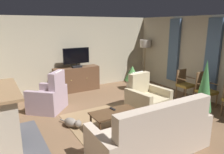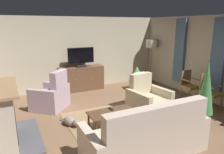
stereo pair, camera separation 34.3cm
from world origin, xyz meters
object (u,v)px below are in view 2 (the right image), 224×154
Objects in this scene: coffee_table at (112,114)px; tv_remote at (111,109)px; fireplace at (3,116)px; sofa_floral at (147,138)px; tv_cabinet at (81,79)px; potted_plant_on_hearth_side at (206,91)px; cat at (71,121)px; armchair_beside_cabinet at (52,96)px; side_chair_mid_row at (189,84)px; potted_plant_leafy_by_curtain at (137,76)px; floor_lamp at (151,47)px; television at (81,57)px; armchair_angled_to_table at (148,101)px; side_chair_tucked_against_wall at (209,91)px.

coffee_table is 0.16m from tv_remote.
fireplace is 0.71× the size of sofa_floral.
coffee_table is (-0.33, -3.12, -0.02)m from tv_cabinet.
tv_remote is 2.17m from potted_plant_on_hearth_side.
tv_remote is 0.98m from cat.
fireplace is 1.33× the size of armchair_beside_cabinet.
armchair_beside_cabinet is (-0.95, 1.87, -0.03)m from coffee_table.
fireplace reaches higher than tv_remote.
armchair_beside_cabinet is at bearing 24.29° from tv_remote.
potted_plant_on_hearth_side is at bearing -120.00° from tv_remote.
sofa_floral is 2.42× the size of side_chair_mid_row.
side_chair_mid_row reaches higher than tv_cabinet.
potted_plant_leafy_by_curtain is 0.51× the size of floor_lamp.
armchair_beside_cabinet is (-1.29, -1.20, -0.87)m from television.
potted_plant_on_hearth_side is 0.90× the size of floor_lamp.
potted_plant_on_hearth_side is at bearing -17.16° from fireplace.
potted_plant_leafy_by_curtain is (0.83, 1.84, 0.17)m from armchair_angled_to_table.
armchair_angled_to_table is 1.19× the size of potted_plant_leafy_by_curtain.
side_chair_tucked_against_wall is 1.22m from potted_plant_on_hearth_side.
armchair_beside_cabinet is 1.32m from cat.
television is 3.20m from coffee_table.
side_chair_tucked_against_wall is at bearing -50.70° from tv_cabinet.
fireplace is 2.43× the size of cat.
fireplace is at bearing -155.59° from floor_lamp.
cat is at bearing 154.13° from potted_plant_on_hearth_side.
cat is (-2.90, -1.71, -0.38)m from potted_plant_leafy_by_curtain.
armchair_beside_cabinet is at bearing -136.97° from television.
potted_plant_leafy_by_curtain reaches higher than tv_cabinet.
fireplace is at bearing -178.49° from side_chair_mid_row.
television is at bearing 65.95° from cat.
armchair_angled_to_table is 2.02m from potted_plant_leafy_by_curtain.
side_chair_tucked_against_wall reaches higher than side_chair_mid_row.
floor_lamp reaches higher than side_chair_tucked_against_wall.
side_chair_tucked_against_wall reaches higher than cat.
television is 2.89m from floor_lamp.
tv_remote is at bearing 175.70° from side_chair_tucked_against_wall.
coffee_table is at bearing -13.75° from fireplace.
potted_plant_on_hearth_side is at bearing -20.71° from coffee_table.
television is 0.88× the size of coffee_table.
television is at bearing 137.34° from side_chair_mid_row.
fireplace is at bearing -157.38° from potted_plant_leafy_by_curtain.
television is 3.05m from tv_remote.
armchair_beside_cabinet reaches higher than side_chair_tucked_against_wall.
floor_lamp reaches higher than potted_plant_leafy_by_curtain.
coffee_table is at bearing -137.45° from floor_lamp.
floor_lamp reaches higher than television.
armchair_angled_to_table is at bearing -0.99° from fireplace.
potted_plant_on_hearth_side is at bearing -108.42° from floor_lamp.
armchair_beside_cabinet reaches higher than cat.
sofa_floral is 2.18× the size of armchair_angled_to_table.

